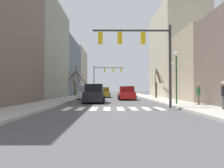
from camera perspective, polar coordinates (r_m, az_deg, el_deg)
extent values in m
plane|color=#4C4C4F|center=(14.94, 0.44, -6.47)|extent=(240.00, 240.00, 0.00)
cube|color=#ADA89E|center=(15.90, -20.78, -5.80)|extent=(2.88, 90.00, 0.15)
cube|color=#ADA89E|center=(16.09, 21.39, -5.74)|extent=(2.88, 90.00, 0.15)
cube|color=gray|center=(31.99, -18.79, 8.11)|extent=(6.00, 13.84, 13.04)
cube|color=#515B66|center=(45.66, -13.13, 4.01)|extent=(6.00, 14.96, 11.03)
cube|color=tan|center=(60.29, -10.04, 3.14)|extent=(6.00, 14.87, 11.88)
cube|color=tan|center=(25.79, 23.34, 4.10)|extent=(6.00, 8.50, 7.43)
cube|color=#BCB299|center=(36.17, 16.34, 7.54)|extent=(6.00, 12.96, 13.70)
cube|color=white|center=(15.24, -11.56, -6.33)|extent=(0.45, 2.60, 0.01)
cube|color=white|center=(15.10, -8.19, -6.39)|extent=(0.45, 2.60, 0.01)
cube|color=white|center=(15.00, -4.76, -6.43)|extent=(0.45, 2.60, 0.01)
cube|color=white|center=(14.97, -1.30, -6.45)|extent=(0.45, 2.60, 0.01)
cube|color=white|center=(14.98, 2.17, -6.44)|extent=(0.45, 2.60, 0.01)
cube|color=white|center=(15.05, 5.61, -6.42)|extent=(0.45, 2.60, 0.01)
cube|color=white|center=(15.17, 9.02, -6.36)|extent=(0.45, 2.60, 0.01)
cube|color=white|center=(15.35, 12.35, -6.29)|extent=(0.45, 2.60, 0.01)
cylinder|color=#2D2D2D|center=(16.10, 14.96, 4.49)|extent=(0.18, 0.18, 5.92)
cylinder|color=#2D2D2D|center=(16.06, 5.09, 13.76)|extent=(5.52, 0.14, 0.14)
cube|color=yellow|center=(16.02, 8.10, 11.77)|extent=(0.32, 0.28, 0.84)
cube|color=yellow|center=(15.87, 2.05, 11.89)|extent=(0.32, 0.28, 0.84)
cube|color=yellow|center=(15.86, -3.05, 11.89)|extent=(0.32, 0.28, 0.84)
cylinder|color=#2D2D2D|center=(52.10, -4.73, 1.00)|extent=(0.18, 0.18, 6.77)
cylinder|color=#2D2D2D|center=(52.17, -0.79, 4.28)|extent=(7.15, 0.14, 0.14)
cube|color=yellow|center=(52.13, -1.97, 3.68)|extent=(0.32, 0.28, 0.84)
cube|color=yellow|center=(52.13, 0.39, 3.68)|extent=(0.32, 0.28, 0.84)
cube|color=yellow|center=(52.19, 2.36, 3.67)|extent=(0.32, 0.28, 0.84)
cylinder|color=#1E4C2D|center=(18.45, 16.48, 1.06)|extent=(0.12, 0.12, 3.87)
sphere|color=white|center=(18.65, 16.44, 7.58)|extent=(0.36, 0.36, 0.36)
sphere|color=white|center=(18.45, 15.50, 4.92)|extent=(0.31, 0.31, 0.31)
sphere|color=white|center=(18.63, 17.40, 4.87)|extent=(0.31, 0.31, 0.31)
cube|color=red|center=(26.83, 3.83, -2.90)|extent=(1.84, 4.24, 0.81)
cube|color=maroon|center=(26.82, 3.83, -1.33)|extent=(1.69, 2.20, 0.66)
cylinder|color=black|center=(28.09, 1.71, -3.36)|extent=(0.22, 0.64, 0.64)
cylinder|color=black|center=(28.23, 5.53, -3.35)|extent=(0.22, 0.64, 0.64)
cylinder|color=black|center=(25.47, 1.95, -3.58)|extent=(0.22, 0.64, 0.64)
cylinder|color=black|center=(25.62, 6.15, -3.56)|extent=(0.22, 0.64, 0.64)
cube|color=#236B38|center=(39.88, 4.39, -2.28)|extent=(1.71, 4.21, 0.90)
cube|color=#133A1E|center=(39.87, 4.38, -1.10)|extent=(1.57, 2.19, 0.74)
cylinder|color=black|center=(41.12, 3.02, -2.68)|extent=(0.22, 0.64, 0.64)
cylinder|color=black|center=(41.27, 5.44, -2.68)|extent=(0.22, 0.64, 0.64)
cylinder|color=black|center=(38.52, 3.26, -2.78)|extent=(0.22, 0.64, 0.64)
cylinder|color=black|center=(38.67, 5.84, -2.77)|extent=(0.22, 0.64, 0.64)
cube|color=black|center=(21.34, -4.62, -3.21)|extent=(1.77, 4.69, 0.90)
cube|color=black|center=(21.32, -4.62, -1.00)|extent=(1.63, 2.44, 0.74)
cylinder|color=black|center=(19.85, -2.31, -4.25)|extent=(0.22, 0.64, 0.64)
cylinder|color=black|center=(19.99, -7.51, -4.22)|extent=(0.22, 0.64, 0.64)
cylinder|color=black|center=(22.76, -2.09, -3.86)|extent=(0.22, 0.64, 0.64)
cylinder|color=black|center=(22.88, -6.63, -3.84)|extent=(0.22, 0.64, 0.64)
cube|color=white|center=(49.02, 3.46, -2.12)|extent=(1.71, 4.39, 0.86)
cube|color=gray|center=(49.01, 3.45, -1.21)|extent=(1.58, 2.28, 0.70)
cylinder|color=black|center=(50.33, 2.35, -2.42)|extent=(0.22, 0.64, 0.64)
cylinder|color=black|center=(50.45, 4.34, -2.41)|extent=(0.22, 0.64, 0.64)
cylinder|color=black|center=(47.61, 2.52, -2.49)|extent=(0.22, 0.64, 0.64)
cylinder|color=black|center=(47.74, 4.62, -2.48)|extent=(0.22, 0.64, 0.64)
cube|color=silver|center=(28.38, -6.35, -2.77)|extent=(1.84, 4.35, 0.85)
cube|color=slate|center=(28.37, -6.34, -1.21)|extent=(1.69, 2.26, 0.69)
cylinder|color=black|center=(29.84, -7.88, -3.23)|extent=(0.22, 0.64, 0.64)
cylinder|color=black|center=(29.66, -4.28, -3.25)|extent=(0.22, 0.64, 0.64)
cylinder|color=black|center=(27.17, -8.61, -3.42)|extent=(0.22, 0.64, 0.64)
cylinder|color=black|center=(26.97, -4.65, -3.45)|extent=(0.22, 0.64, 0.64)
cube|color=#A38423|center=(33.97, -2.23, -2.58)|extent=(1.88, 4.31, 0.77)
cube|color=#594813|center=(33.96, -2.23, -1.40)|extent=(1.73, 2.24, 0.63)
cylinder|color=black|center=(32.63, -0.61, -3.07)|extent=(0.22, 0.64, 0.64)
cylinder|color=black|center=(32.69, -3.98, -3.06)|extent=(0.22, 0.64, 0.64)
cylinder|color=black|center=(35.30, -0.61, -2.93)|extent=(0.22, 0.64, 0.64)
cylinder|color=black|center=(35.35, -3.73, -2.92)|extent=(0.22, 0.64, 0.64)
cylinder|color=#7A705B|center=(17.53, 21.51, -3.91)|extent=(0.11, 0.11, 0.74)
cylinder|color=#7A705B|center=(17.78, 21.76, -3.87)|extent=(0.11, 0.11, 0.74)
cube|color=#337542|center=(17.64, 21.62, -1.75)|extent=(0.39, 0.41, 0.58)
sphere|color=#8C664C|center=(17.64, 21.61, -0.37)|extent=(0.21, 0.21, 0.21)
cylinder|color=#337542|center=(17.44, 21.42, -1.89)|extent=(0.22, 0.25, 0.56)
cylinder|color=#337542|center=(17.84, 21.82, -1.87)|extent=(0.22, 0.25, 0.56)
cylinder|color=#4C4C51|center=(14.52, 27.03, -4.35)|extent=(0.12, 0.12, 0.78)
cylinder|color=#4C4C51|center=(14.25, 27.27, -4.41)|extent=(0.12, 0.12, 0.78)
cube|color=black|center=(14.36, 27.12, -1.59)|extent=(0.31, 0.43, 0.62)
sphere|color=beige|center=(14.36, 27.10, 0.20)|extent=(0.22, 0.22, 0.22)
cylinder|color=black|center=(14.58, 26.93, -1.75)|extent=(0.15, 0.28, 0.60)
cylinder|color=black|center=(14.15, 27.32, -1.77)|extent=(0.15, 0.28, 0.60)
cylinder|color=brown|center=(29.77, 11.45, -1.53)|extent=(0.27, 0.27, 2.09)
cylinder|color=brown|center=(29.50, 11.95, 2.17)|extent=(0.51, 0.87, 2.07)
cylinder|color=brown|center=(29.47, 11.95, 1.85)|extent=(0.47, 0.89, 1.91)
cylinder|color=brown|center=(29.24, 12.39, 2.10)|extent=(0.76, 1.47, 1.97)
cylinder|color=brown|center=(30.42, 12.13, 1.86)|extent=(1.04, 1.20, 1.75)
cylinder|color=brown|center=(29.11, 11.27, 1.73)|extent=(0.54, 1.45, 1.93)
cylinder|color=brown|center=(37.82, -9.62, -1.19)|extent=(0.36, 0.36, 2.46)
cylinder|color=brown|center=(37.46, -10.56, 1.73)|extent=(1.19, 1.23, 1.75)
cylinder|color=brown|center=(37.38, -9.85, 1.87)|extent=(0.29, 1.16, 2.05)
cylinder|color=brown|center=(38.65, -9.08, 2.59)|extent=(0.59, 1.72, 2.84)
cylinder|color=brown|center=(37.91, -8.23, 1.78)|extent=(1.89, 0.49, 2.20)
cylinder|color=brown|center=(38.11, -10.64, 1.82)|extent=(1.55, 0.40, 2.09)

